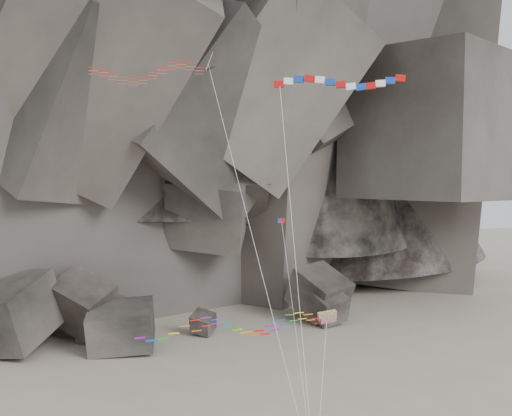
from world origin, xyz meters
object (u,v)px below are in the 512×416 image
object	(u,v)px
delta_kite	(144,72)
banner_kite	(339,85)
pennant_kite	(287,263)
parafoil_kite	(230,325)

from	to	relation	value
delta_kite	banner_kite	world-z (taller)	delta_kite
delta_kite	pennant_kite	world-z (taller)	delta_kite
pennant_kite	banner_kite	bearing A→B (deg)	-34.43
delta_kite	banner_kite	distance (m)	15.53
delta_kite	parafoil_kite	bearing A→B (deg)	-47.44
banner_kite	pennant_kite	distance (m)	13.73
banner_kite	pennant_kite	bearing A→B (deg)	164.72
banner_kite	delta_kite	bearing A→B (deg)	171.17
banner_kite	parafoil_kite	world-z (taller)	banner_kite
pennant_kite	delta_kite	bearing A→B (deg)	154.24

